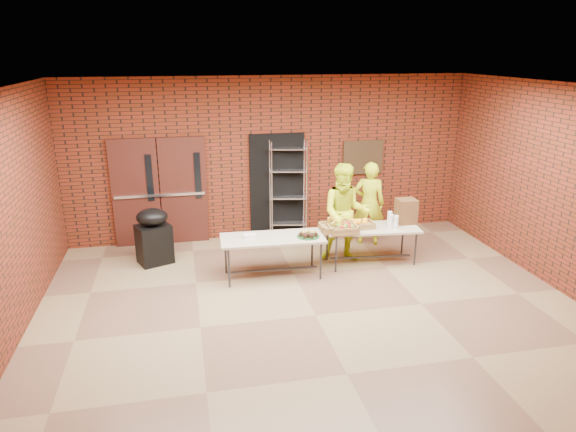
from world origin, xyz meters
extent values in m
cube|color=brown|center=(0.00, 0.00, -0.02)|extent=(8.00, 7.00, 0.04)
cube|color=silver|center=(0.00, 0.00, 3.22)|extent=(8.00, 7.00, 0.04)
cube|color=maroon|center=(0.00, 3.52, 1.60)|extent=(8.00, 0.04, 3.20)
cube|color=maroon|center=(0.00, -3.52, 1.60)|extent=(8.00, 0.04, 3.20)
cube|color=maroon|center=(4.02, 0.00, 1.60)|extent=(0.04, 7.00, 3.20)
cube|color=#3F1512|center=(-2.65, 3.44, 1.05)|extent=(0.88, 0.08, 2.10)
cube|color=#3F1512|center=(-1.75, 3.44, 1.05)|extent=(0.88, 0.08, 2.10)
cube|color=black|center=(-2.37, 3.39, 1.35)|extent=(0.12, 0.02, 0.90)
cube|color=black|center=(-1.47, 3.39, 1.35)|extent=(0.12, 0.02, 0.90)
cube|color=silver|center=(-2.20, 3.38, 1.00)|extent=(1.70, 0.04, 0.05)
cube|color=black|center=(0.10, 3.46, 1.05)|extent=(1.10, 0.06, 2.10)
cube|color=#392816|center=(1.90, 3.45, 1.55)|extent=(0.85, 0.04, 0.70)
cube|color=tan|center=(-0.37, 1.46, 0.68)|extent=(1.74, 0.79, 0.04)
cube|color=#333338|center=(-0.37, 1.46, 0.11)|extent=(1.52, 0.10, 0.03)
cylinder|color=#333338|center=(-1.13, 1.74, 0.33)|extent=(0.03, 0.03, 0.67)
cylinder|color=#333338|center=(0.40, 1.74, 0.33)|extent=(0.03, 0.03, 0.67)
cylinder|color=#333338|center=(-1.13, 1.17, 0.33)|extent=(0.03, 0.03, 0.67)
cylinder|color=#333338|center=(0.40, 1.17, 0.33)|extent=(0.03, 0.03, 0.67)
cube|color=tan|center=(1.46, 1.66, 0.66)|extent=(1.71, 0.86, 0.04)
cube|color=#333338|center=(1.46, 1.66, 0.11)|extent=(1.46, 0.19, 0.03)
cylinder|color=#333338|center=(0.73, 1.94, 0.32)|extent=(0.03, 0.03, 0.64)
cylinder|color=#333338|center=(2.19, 1.94, 0.32)|extent=(0.03, 0.03, 0.64)
cylinder|color=#333338|center=(0.73, 1.39, 0.32)|extent=(0.03, 0.03, 0.64)
cylinder|color=#333338|center=(2.19, 1.39, 0.32)|extent=(0.03, 0.03, 0.64)
cube|color=#A88544|center=(0.75, 1.63, 0.72)|extent=(0.49, 0.38, 0.08)
cube|color=#A88544|center=(1.26, 1.69, 0.71)|extent=(0.43, 0.34, 0.07)
cube|color=#A88544|center=(0.88, 1.54, 0.71)|extent=(0.49, 0.38, 0.08)
cylinder|color=#144D1D|center=(0.22, 1.36, 0.71)|extent=(0.37, 0.37, 0.01)
cube|color=white|center=(-0.74, 1.51, 0.74)|extent=(0.19, 0.13, 0.06)
cube|color=brown|center=(2.13, 1.76, 0.90)|extent=(0.34, 0.30, 0.44)
cylinder|color=white|center=(1.75, 1.53, 0.81)|extent=(0.09, 0.09, 0.26)
cylinder|color=white|center=(1.84, 1.51, 0.79)|extent=(0.08, 0.08, 0.24)
cylinder|color=white|center=(1.80, 1.70, 0.80)|extent=(0.08, 0.08, 0.25)
cube|color=black|center=(-2.33, 2.47, 0.36)|extent=(0.69, 0.63, 0.71)
ellipsoid|color=black|center=(-2.33, 2.47, 0.86)|extent=(0.68, 0.64, 0.31)
imported|color=#D8EB1A|center=(1.75, 2.60, 0.82)|extent=(0.70, 0.58, 1.64)
imported|color=#D8EB1A|center=(1.04, 1.90, 0.89)|extent=(1.01, 0.87, 1.78)
camera|label=1|loc=(-1.77, -6.39, 3.68)|focal=32.00mm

